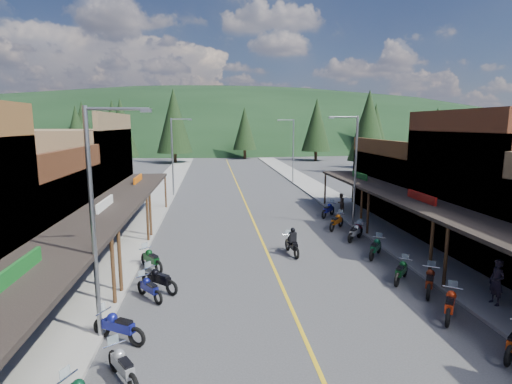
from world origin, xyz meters
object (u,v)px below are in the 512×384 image
object	(u,v)px
bike_east_7	(401,270)
pine_4	(316,125)
bike_east_8	(376,247)
pedestrian_east_b	(341,203)
pine_6	(437,128)
shop_west_3	(67,177)
bike_east_6	(430,280)
pine_1	(113,125)
streetlight_3	(292,148)
bike_west_7	(159,279)
pine_0	(16,129)
pine_7	(83,125)
shop_west_2	(3,221)
shop_east_2	(504,192)
streetlight_1	(174,153)
streetlight_0	(97,214)
pine_10	(121,128)
pine_2	(174,121)
bike_east_12	(328,209)
pine_9	(375,130)
bike_west_5	(118,325)
bike_west_8	(151,258)
bike_west_4	(123,365)
pine_5	(370,121)
rider_on_bike	(292,243)
streetlight_2	(354,166)
pine_3	(245,128)
pedestrian_east_a	(497,282)
bike_east_11	(337,221)
pine_8	(77,134)
bike_west_6	(149,287)
bike_east_9	(355,232)
shop_east_3	(418,184)
pine_11	(368,125)
bike_east_10	(356,230)

from	to	relation	value
bike_east_7	pine_4	bearing A→B (deg)	119.00
bike_east_8	pedestrian_east_b	size ratio (longest dim) A/B	1.37
pine_6	shop_west_3	bearing A→B (deg)	-138.60
bike_east_6	bike_east_8	size ratio (longest dim) A/B	1.02
pine_1	bike_east_8	world-z (taller)	pine_1
streetlight_3	bike_west_7	world-z (taller)	streetlight_3
pine_0	pine_7	size ratio (longest dim) A/B	0.88
shop_west_2	shop_east_2	distance (m)	27.55
streetlight_1	bike_east_8	distance (m)	24.72
streetlight_0	pine_10	bearing A→B (deg)	101.16
streetlight_1	pine_0	size ratio (longest dim) A/B	0.73
pine_2	bike_east_12	xyz separation A→B (m)	(16.16, -46.80, -7.35)
shop_west_2	pine_9	xyz separation A→B (m)	(37.75, 43.30, 3.85)
bike_west_5	bike_west_8	bearing A→B (deg)	28.76
shop_west_2	bike_west_8	distance (m)	7.77
shop_west_3	bike_west_4	size ratio (longest dim) A/B	5.34
shop_west_3	bike_east_12	xyz separation A→B (m)	(19.94, -0.10, -2.88)
pine_5	streetlight_0	bearing A→B (deg)	-117.70
bike_east_6	rider_on_bike	xyz separation A→B (m)	(-4.99, 5.89, 0.05)
streetlight_1	pine_1	xyz separation A→B (m)	(-17.05, 48.00, 2.78)
streetlight_0	pine_1	world-z (taller)	pine_1
streetlight_2	pine_9	bearing A→B (deg)	65.26
pine_3	pine_7	xyz separation A→B (m)	(-36.00, 10.00, 0.75)
shop_east_2	bike_east_8	world-z (taller)	shop_east_2
bike_east_7	streetlight_1	bearing A→B (deg)	157.72
streetlight_1	pedestrian_east_a	distance (m)	31.42
streetlight_3	bike_west_5	xyz separation A→B (m)	(-13.37, -36.28, -3.84)
pine_10	bike_east_8	bearing A→B (deg)	-63.83
shop_west_3	bike_east_11	xyz separation A→B (m)	(19.42, -3.94, -2.88)
pine_8	bike_west_6	xyz separation A→B (m)	(16.13, -42.95, -5.43)
bike_east_9	rider_on_bike	size ratio (longest dim) A/B	0.90
streetlight_3	pine_7	size ratio (longest dim) A/B	0.64
pine_2	bike_east_6	bearing A→B (deg)	-75.15
streetlight_3	bike_east_12	distance (m)	19.20
shop_west_3	pine_8	size ratio (longest dim) A/B	1.09
pine_1	pine_9	bearing A→B (deg)	-27.51
pine_2	bike_east_12	world-z (taller)	pine_2
shop_west_3	pedestrian_east_b	world-z (taller)	shop_west_3
shop_east_3	pine_9	xyz separation A→B (m)	(10.25, 33.70, 3.85)
pine_9	rider_on_bike	size ratio (longest dim) A/B	4.75
shop_east_3	pine_6	bearing A→B (deg)	58.54
shop_east_3	bike_east_7	world-z (taller)	shop_east_3
pine_11	bike_east_10	world-z (taller)	pine_11
pine_9	bike_west_8	xyz separation A→B (m)	(-30.30, -44.35, -5.76)
pine_3	rider_on_bike	bearing A→B (deg)	-92.37
pine_0	pine_1	size ratio (longest dim) A/B	0.88
pine_8	pine_3	bearing A→B (deg)	45.00
pine_4	bike_east_11	xyz separation A→B (m)	(-12.37, -52.64, -6.60)
bike_east_7	shop_west_3	bearing A→B (deg)	-174.69
pine_7	bike_east_12	xyz separation A→B (m)	(38.16, -64.80, -6.59)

